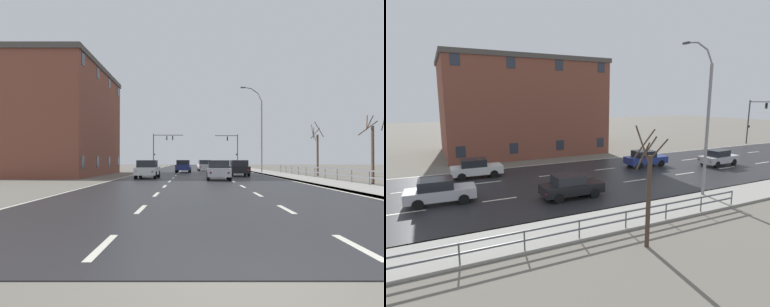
# 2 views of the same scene
# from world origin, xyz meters

# --- Properties ---
(ground_plane) EXTENTS (160.00, 160.00, 0.12)m
(ground_plane) POSITION_xyz_m (0.00, 48.00, -0.06)
(ground_plane) COLOR #666056
(road_asphalt_strip) EXTENTS (14.00, 120.00, 0.03)m
(road_asphalt_strip) POSITION_xyz_m (0.00, 60.00, 0.01)
(road_asphalt_strip) COLOR #232326
(road_asphalt_strip) RESTS_ON ground
(sidewalk_right) EXTENTS (3.00, 120.00, 0.12)m
(sidewalk_right) POSITION_xyz_m (8.43, 60.00, 0.06)
(sidewalk_right) COLOR gray
(sidewalk_right) RESTS_ON ground
(guardrail) EXTENTS (0.07, 36.23, 1.00)m
(guardrail) POSITION_xyz_m (9.85, 23.27, 0.71)
(guardrail) COLOR #515459
(guardrail) RESTS_ON ground
(street_lamp_midground) EXTENTS (2.59, 0.24, 10.35)m
(street_lamp_midground) POSITION_xyz_m (7.43, 41.45, 5.05)
(street_lamp_midground) COLOR slate
(street_lamp_midground) RESTS_ON ground
(traffic_signal_right) EXTENTS (4.34, 0.36, 6.41)m
(traffic_signal_right) POSITION_xyz_m (7.19, 68.69, 4.13)
(traffic_signal_right) COLOR #38383A
(traffic_signal_right) RESTS_ON ground
(traffic_signal_left) EXTENTS (5.61, 0.36, 6.46)m
(traffic_signal_left) POSITION_xyz_m (-6.55, 67.93, 4.45)
(traffic_signal_left) COLOR #38383A
(traffic_signal_left) RESTS_ON ground
(car_near_left) EXTENTS (1.93, 4.15, 1.57)m
(car_near_left) POSITION_xyz_m (1.39, 25.51, 0.80)
(car_near_left) COLOR #B7B7BC
(car_near_left) RESTS_ON ground
(car_far_left) EXTENTS (2.01, 4.19, 1.57)m
(car_far_left) POSITION_xyz_m (1.07, 50.87, 0.80)
(car_far_left) COLOR #B7B7BC
(car_far_left) RESTS_ON ground
(car_distant) EXTENTS (1.91, 4.14, 1.57)m
(car_distant) POSITION_xyz_m (-4.53, 28.52, 0.80)
(car_distant) COLOR silver
(car_distant) RESTS_ON ground
(car_far_right) EXTENTS (1.98, 4.17, 1.57)m
(car_far_right) POSITION_xyz_m (-1.79, 44.07, 0.80)
(car_far_right) COLOR navy
(car_far_right) RESTS_ON ground
(car_near_right) EXTENTS (1.85, 4.11, 1.57)m
(car_near_right) POSITION_xyz_m (3.92, 33.37, 0.80)
(car_near_right) COLOR black
(car_near_right) RESTS_ON ground
(brick_building) EXTENTS (13.27, 18.61, 11.25)m
(brick_building) POSITION_xyz_m (-16.45, 35.81, 5.63)
(brick_building) COLOR brown
(brick_building) RESTS_ON ground
(bare_tree_near) EXTENTS (1.55, 1.62, 4.75)m
(bare_tree_near) POSITION_xyz_m (11.33, 20.84, 2.26)
(bare_tree_near) COLOR #423328
(bare_tree_near) RESTS_ON ground
(bare_tree_mid) EXTENTS (1.07, 1.08, 5.34)m
(bare_tree_mid) POSITION_xyz_m (11.66, 33.43, 2.46)
(bare_tree_mid) COLOR #423328
(bare_tree_mid) RESTS_ON ground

